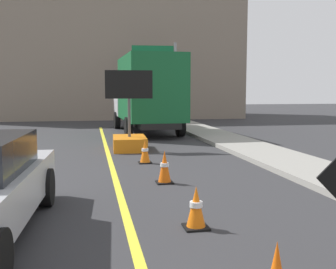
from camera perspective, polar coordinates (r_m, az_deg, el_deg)
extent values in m
cube|color=yellow|center=(5.03, -4.15, -17.23)|extent=(0.14, 36.00, 0.01)
cube|color=orange|center=(13.90, -5.46, -1.23)|extent=(1.18, 1.85, 0.45)
cylinder|color=#4C4C4C|center=(13.81, -5.49, 2.37)|extent=(0.10, 0.10, 1.30)
cube|color=black|center=(13.78, -5.54, 7.04)|extent=(1.60, 0.15, 0.95)
sphere|color=yellow|center=(13.87, -3.27, 7.06)|extent=(0.09, 0.09, 0.09)
sphere|color=yellow|center=(13.85, -4.51, 7.05)|extent=(0.09, 0.09, 0.09)
sphere|color=yellow|center=(13.83, -5.76, 7.04)|extent=(0.09, 0.09, 0.09)
sphere|color=yellow|center=(13.82, -7.01, 7.02)|extent=(0.09, 0.09, 0.09)
sphere|color=yellow|center=(13.82, -7.73, 7.76)|extent=(0.09, 0.09, 0.09)
sphere|color=yellow|center=(13.82, -7.71, 6.27)|extent=(0.09, 0.09, 0.09)
cube|color=black|center=(19.61, -3.10, 1.96)|extent=(1.98, 7.10, 0.25)
cube|color=silver|center=(22.06, -4.29, 5.21)|extent=(2.49, 2.07, 1.90)
cube|color=#14592D|center=(18.51, -2.53, 6.54)|extent=(2.61, 4.88, 2.87)
cylinder|color=black|center=(21.82, -7.20, 2.01)|extent=(0.32, 0.91, 0.90)
cylinder|color=black|center=(22.19, -1.26, 2.13)|extent=(0.32, 0.91, 0.90)
cylinder|color=black|center=(17.37, -5.61, 0.99)|extent=(0.32, 0.91, 0.90)
cylinder|color=black|center=(17.82, 1.77, 1.14)|extent=(0.32, 0.91, 0.90)
cylinder|color=black|center=(7.40, -16.82, -7.16)|extent=(0.26, 0.67, 0.66)
cylinder|color=gray|center=(25.50, 1.01, 7.26)|extent=(0.18, 0.18, 5.00)
cube|color=#0F6033|center=(25.43, -2.16, 10.98)|extent=(2.60, 0.25, 1.30)
cube|color=white|center=(25.47, -2.17, 10.97)|extent=(1.82, 0.14, 0.18)
cube|color=gray|center=(32.22, -8.86, 11.09)|extent=(19.81, 8.51, 9.65)
cube|color=black|center=(6.09, 3.96, -12.89)|extent=(0.36, 0.36, 0.03)
cone|color=orange|center=(6.00, 3.98, -10.06)|extent=(0.28, 0.28, 0.60)
cylinder|color=white|center=(5.99, 3.99, -9.79)|extent=(0.19, 0.19, 0.08)
cube|color=black|center=(8.89, -0.49, -6.76)|extent=(0.36, 0.36, 0.03)
cone|color=#EA5B0C|center=(8.82, -0.49, -4.50)|extent=(0.28, 0.28, 0.69)
cylinder|color=white|center=(8.81, -0.49, -4.28)|extent=(0.19, 0.19, 0.08)
cube|color=black|center=(11.32, -3.25, -3.97)|extent=(0.36, 0.36, 0.03)
cone|color=orange|center=(11.26, -3.26, -2.31)|extent=(0.28, 0.28, 0.63)
cylinder|color=white|center=(11.26, -3.26, -2.15)|extent=(0.19, 0.19, 0.08)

